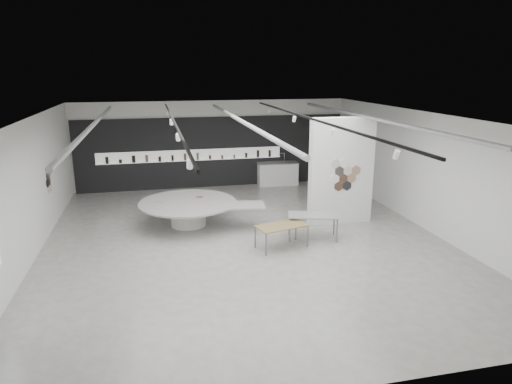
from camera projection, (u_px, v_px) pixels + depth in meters
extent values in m
cube|color=#A19F98|center=(245.00, 241.00, 14.06)|extent=(12.00, 14.00, 0.01)
cube|color=silver|center=(245.00, 116.00, 13.06)|extent=(12.00, 14.00, 0.01)
cube|color=white|center=(213.00, 144.00, 20.15)|extent=(12.00, 0.01, 3.80)
cube|color=white|center=(336.00, 287.00, 6.97)|extent=(12.00, 0.01, 3.80)
cube|color=white|center=(425.00, 171.00, 14.85)|extent=(0.01, 14.00, 3.80)
cube|color=white|center=(27.00, 193.00, 12.27)|extent=(0.01, 14.00, 3.80)
cylinder|color=#939396|center=(93.00, 125.00, 12.68)|extent=(0.12, 12.00, 0.12)
cylinder|color=#939396|center=(241.00, 121.00, 13.58)|extent=(0.12, 12.00, 0.12)
cylinder|color=#939396|center=(371.00, 118.00, 14.48)|extent=(0.12, 12.00, 0.12)
cube|color=black|center=(174.00, 122.00, 12.66)|extent=(0.05, 13.00, 0.06)
cylinder|color=white|center=(190.00, 164.00, 8.00)|extent=(0.11, 0.18, 0.21)
cylinder|color=white|center=(178.00, 137.00, 11.11)|extent=(0.11, 0.18, 0.21)
cylinder|color=white|center=(172.00, 122.00, 14.21)|extent=(0.11, 0.18, 0.21)
cylinder|color=white|center=(167.00, 112.00, 17.31)|extent=(0.11, 0.18, 0.21)
cube|color=black|center=(311.00, 118.00, 13.52)|extent=(0.05, 13.00, 0.06)
cylinder|color=white|center=(396.00, 154.00, 8.86)|extent=(0.11, 0.18, 0.21)
cylinder|color=white|center=(332.00, 132.00, 11.96)|extent=(0.11, 0.18, 0.21)
cylinder|color=white|center=(294.00, 119.00, 15.07)|extent=(0.11, 0.18, 0.21)
cylinder|color=white|center=(269.00, 110.00, 18.17)|extent=(0.11, 0.18, 0.21)
cylinder|color=white|center=(49.00, 189.00, 14.77)|extent=(0.03, 0.28, 0.28)
cylinder|color=beige|center=(51.00, 187.00, 15.02)|extent=(0.03, 0.28, 0.28)
cylinder|color=black|center=(49.00, 181.00, 14.83)|extent=(0.03, 0.28, 0.28)
cylinder|color=black|center=(48.00, 183.00, 14.59)|extent=(0.03, 0.28, 0.28)
cylinder|color=#4E3627|center=(48.00, 175.00, 14.65)|extent=(0.03, 0.28, 0.28)
cylinder|color=#9C7A5F|center=(49.00, 174.00, 14.90)|extent=(0.03, 0.28, 0.28)
cube|color=black|center=(214.00, 152.00, 20.18)|extent=(11.80, 0.10, 3.10)
cube|color=white|center=(191.00, 155.00, 19.92)|extent=(8.00, 0.06, 0.46)
cube|color=white|center=(192.00, 160.00, 19.92)|extent=(8.00, 0.18, 0.02)
cylinder|color=black|center=(107.00, 160.00, 19.12)|extent=(0.13, 0.13, 0.29)
cylinder|color=black|center=(121.00, 161.00, 19.25)|extent=(0.13, 0.13, 0.15)
cylinder|color=black|center=(134.00, 159.00, 19.35)|extent=(0.14, 0.14, 0.30)
cylinder|color=brown|center=(147.00, 159.00, 19.47)|extent=(0.12, 0.12, 0.29)
cylinder|color=black|center=(160.00, 159.00, 19.60)|extent=(0.12, 0.12, 0.21)
cylinder|color=black|center=(173.00, 158.00, 19.71)|extent=(0.10, 0.10, 0.25)
cylinder|color=brown|center=(185.00, 157.00, 19.82)|extent=(0.12, 0.12, 0.30)
cylinder|color=brown|center=(198.00, 156.00, 19.93)|extent=(0.10, 0.10, 0.31)
cylinder|color=black|center=(210.00, 157.00, 20.07)|extent=(0.09, 0.09, 0.17)
cylinder|color=brown|center=(222.00, 157.00, 20.19)|extent=(0.10, 0.10, 0.16)
cylinder|color=brown|center=(234.00, 156.00, 20.30)|extent=(0.09, 0.09, 0.15)
cylinder|color=black|center=(246.00, 155.00, 20.41)|extent=(0.09, 0.09, 0.21)
cylinder|color=black|center=(258.00, 154.00, 20.52)|extent=(0.11, 0.11, 0.31)
cylinder|color=black|center=(270.00, 153.00, 20.64)|extent=(0.11, 0.11, 0.29)
cube|color=white|center=(341.00, 171.00, 15.28)|extent=(2.20, 0.35, 3.60)
cylinder|color=#4E3627|center=(343.00, 178.00, 15.15)|extent=(0.34, 0.03, 0.34)
cylinder|color=#9C7A5F|center=(351.00, 178.00, 15.22)|extent=(0.34, 0.03, 0.34)
cylinder|color=white|center=(335.00, 179.00, 15.09)|extent=(0.34, 0.03, 0.34)
cylinder|color=beige|center=(348.00, 171.00, 15.12)|extent=(0.34, 0.03, 0.34)
cylinder|color=black|center=(339.00, 171.00, 15.05)|extent=(0.34, 0.03, 0.34)
cylinder|color=black|center=(347.00, 186.00, 15.25)|extent=(0.34, 0.03, 0.34)
cylinder|color=#4E3627|center=(339.00, 186.00, 15.19)|extent=(0.34, 0.03, 0.34)
cylinder|color=#9C7A5F|center=(356.00, 170.00, 15.18)|extent=(0.34, 0.03, 0.34)
cylinder|color=white|center=(344.00, 163.00, 15.02)|extent=(0.34, 0.03, 0.34)
cylinder|color=beige|center=(336.00, 164.00, 14.95)|extent=(0.34, 0.03, 0.34)
cylinder|color=white|center=(188.00, 214.00, 15.37)|extent=(1.34, 1.34, 0.77)
cylinder|color=#A09D98|center=(188.00, 202.00, 15.26)|extent=(3.72, 3.72, 0.05)
cube|color=#A09D98|center=(242.00, 205.00, 14.95)|extent=(1.57, 1.12, 0.05)
cube|color=#9C7A5F|center=(160.00, 202.00, 15.19)|extent=(0.25, 0.20, 0.01)
cube|color=#4E3627|center=(199.00, 197.00, 15.80)|extent=(0.25, 0.20, 0.01)
cube|color=olive|center=(282.00, 226.00, 13.36)|extent=(1.62, 1.09, 0.03)
cube|color=slate|center=(266.00, 245.00, 12.85)|extent=(0.05, 0.05, 0.67)
cube|color=slate|center=(255.00, 237.00, 13.42)|extent=(0.05, 0.05, 0.67)
cube|color=slate|center=(308.00, 237.00, 13.47)|extent=(0.05, 0.05, 0.67)
cube|color=slate|center=(296.00, 230.00, 14.04)|extent=(0.05, 0.05, 0.67)
cube|color=gray|center=(313.00, 215.00, 14.07)|extent=(1.66, 1.12, 0.03)
cube|color=slate|center=(290.00, 230.00, 13.87)|extent=(0.05, 0.05, 0.75)
cube|color=slate|center=(289.00, 223.00, 14.52)|extent=(0.05, 0.05, 0.75)
cube|color=slate|center=(337.00, 231.00, 13.82)|extent=(0.05, 0.05, 0.75)
cube|color=slate|center=(334.00, 224.00, 14.47)|extent=(0.05, 0.05, 0.75)
cube|color=white|center=(278.00, 174.00, 20.69)|extent=(1.81, 0.75, 1.00)
cube|color=gray|center=(278.00, 163.00, 20.55)|extent=(1.86, 0.80, 0.03)
cylinder|color=silver|center=(284.00, 157.00, 20.71)|extent=(0.03, 0.03, 0.40)
cylinder|color=silver|center=(282.00, 153.00, 20.65)|extent=(0.18, 0.04, 0.03)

